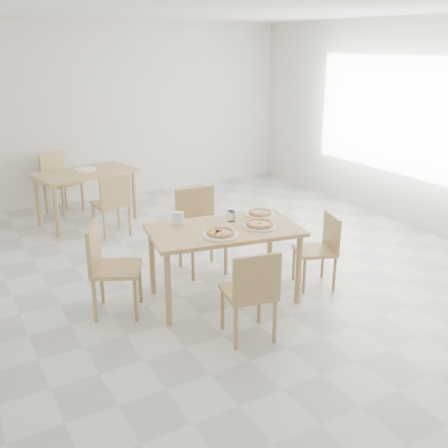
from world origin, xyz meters
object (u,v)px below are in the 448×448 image
plate_margherita (259,226)px  plate_empty (85,169)px  plate_pepperoni (221,235)px  second_table (85,178)px  main_table (224,236)px  napkin_holder (178,219)px  chair_east (322,245)px  pizza_margherita (260,224)px  pizza_mushroom (260,213)px  chair_back_s (113,201)px  chair_south (252,289)px  plate_mushroom (260,215)px  chair_north (199,223)px  tumbler_b (230,216)px  chair_west (107,263)px  tumbler_a (231,216)px  pizza_pepperoni (221,233)px  chair_back_n (59,178)px

plate_margherita → plate_empty: 3.37m
plate_pepperoni → second_table: plate_pepperoni is taller
main_table → napkin_holder: bearing=150.5°
chair_east → pizza_margherita: bearing=-79.2°
pizza_mushroom → chair_back_s: size_ratio=0.37×
chair_south → plate_mushroom: 1.24m
plate_pepperoni → pizza_margherita: 0.45m
chair_north → chair_east: bearing=-43.8°
chair_east → plate_empty: (-1.52, 3.37, 0.31)m
main_table → napkin_holder: size_ratio=11.55×
plate_pepperoni → tumbler_b: (0.30, 0.34, 0.04)m
chair_west → plate_pepperoni: (0.96, -0.46, 0.25)m
chair_south → napkin_holder: bearing=-70.7°
tumbler_a → pizza_mushroom: bearing=0.1°
chair_west → tumbler_b: size_ratio=9.86×
chair_north → chair_east: 1.38m
pizza_margherita → pizza_mushroom: 0.36m
main_table → plate_empty: size_ratio=5.11×
plate_pepperoni → pizza_pepperoni: pizza_pepperoni is taller
pizza_pepperoni → plate_empty: 3.32m
plate_empty → pizza_margherita: bearing=-76.4°
chair_south → plate_mushroom: size_ratio=2.61×
chair_back_n → chair_south: bearing=-111.6°
plate_margherita → second_table: 3.29m
plate_mushroom → napkin_holder: size_ratio=2.36×
chair_back_n → plate_empty: bearing=-97.3°
second_table → main_table: bearing=-91.0°
plate_margherita → chair_back_n: size_ratio=0.37×
main_table → tumbler_a: bearing=51.8°
tumbler_a → second_table: tumbler_a is taller
napkin_holder → chair_back_n: chair_back_n is taller
plate_pepperoni → chair_back_n: size_ratio=0.38×
plate_mushroom → pizza_pepperoni: 0.74m
chair_west → napkin_holder: 0.81m
main_table → chair_west: chair_west is taller
plate_mushroom → chair_back_n: bearing=109.0°
chair_south → napkin_holder: 1.17m
pizza_mushroom → second_table: (-1.03, 2.89, -0.13)m
plate_pepperoni → second_table: 3.24m
tumbler_b → napkin_holder: (-0.52, 0.13, 0.02)m
plate_margherita → napkin_holder: bearing=146.4°
plate_margherita → plate_empty: (-0.79, 3.27, 0.00)m
chair_north → pizza_pepperoni: (-0.27, -0.96, 0.24)m
chair_west → plate_empty: 2.92m
chair_east → plate_pepperoni: (-1.18, 0.07, 0.31)m
chair_east → pizza_mushroom: bearing=-108.9°
main_table → chair_east: size_ratio=2.02×
pizza_margherita → chair_back_n: bearing=104.8°
napkin_holder → chair_south: bearing=-53.0°
chair_back_s → napkin_holder: bearing=85.2°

